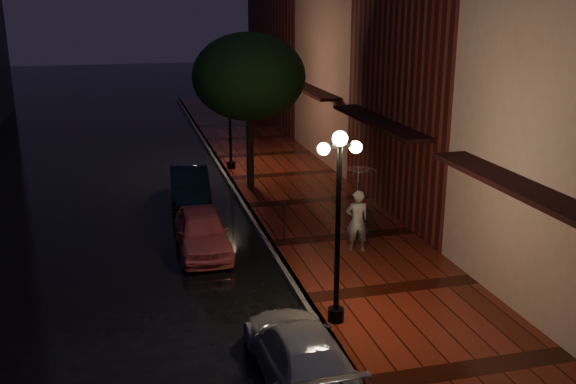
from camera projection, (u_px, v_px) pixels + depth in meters
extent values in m
plane|color=black|center=(270.00, 248.00, 18.92)|extent=(120.00, 120.00, 0.00)
cube|color=#43150C|center=(343.00, 239.00, 19.44)|extent=(4.50, 60.00, 0.15)
cube|color=#595451|center=(270.00, 246.00, 18.90)|extent=(0.25, 60.00, 0.15)
cube|color=#511914|center=(465.00, 49.00, 20.87)|extent=(5.00, 8.00, 11.00)
cube|color=#8C5951|center=(372.00, 59.00, 28.58)|extent=(5.00, 8.00, 9.00)
cube|color=#511914|center=(310.00, 36.00, 37.71)|extent=(5.00, 12.00, 10.00)
cylinder|color=black|center=(338.00, 237.00, 13.75)|extent=(0.12, 0.12, 4.00)
cylinder|color=black|center=(336.00, 315.00, 14.28)|extent=(0.36, 0.36, 0.30)
cube|color=black|center=(340.00, 146.00, 13.17)|extent=(0.70, 0.08, 0.08)
sphere|color=#FDE398|center=(340.00, 139.00, 13.13)|extent=(0.32, 0.32, 0.32)
sphere|color=#FDE398|center=(324.00, 149.00, 13.11)|extent=(0.26, 0.26, 0.26)
sphere|color=#FDE398|center=(356.00, 147.00, 13.27)|extent=(0.26, 0.26, 0.26)
cylinder|color=black|center=(230.00, 122.00, 26.74)|extent=(0.12, 0.12, 4.00)
cylinder|color=black|center=(231.00, 165.00, 27.27)|extent=(0.36, 0.36, 0.30)
cube|color=black|center=(229.00, 74.00, 26.16)|extent=(0.70, 0.08, 0.08)
sphere|color=#FDE398|center=(229.00, 70.00, 26.12)|extent=(0.32, 0.32, 0.32)
sphere|color=#FDE398|center=(220.00, 75.00, 26.09)|extent=(0.26, 0.26, 0.26)
sphere|color=#FDE398|center=(237.00, 75.00, 26.26)|extent=(0.26, 0.26, 0.26)
cylinder|color=black|center=(250.00, 146.00, 24.13)|extent=(0.28, 0.28, 3.20)
ellipsoid|color=black|center=(249.00, 77.00, 23.38)|extent=(4.16, 4.16, 3.20)
sphere|color=black|center=(264.00, 90.00, 24.28)|extent=(1.80, 1.80, 1.80)
sphere|color=black|center=(236.00, 93.00, 22.73)|extent=(1.80, 1.80, 1.80)
imported|color=#C65158|center=(202.00, 232.00, 18.46)|extent=(1.52, 3.65, 1.23)
imported|color=black|center=(189.00, 185.00, 23.13)|extent=(1.59, 3.96, 1.28)
imported|color=#A8A7AF|center=(300.00, 351.00, 12.30)|extent=(1.70, 3.93, 1.13)
imported|color=white|center=(357.00, 221.00, 18.06)|extent=(0.73, 0.56, 1.80)
imported|color=silver|center=(358.00, 182.00, 17.74)|extent=(1.05, 1.07, 0.96)
cylinder|color=black|center=(358.00, 207.00, 17.94)|extent=(0.02, 0.02, 1.44)
cube|color=black|center=(368.00, 217.00, 18.05)|extent=(0.14, 0.34, 0.36)
cylinder|color=black|center=(284.00, 224.00, 19.01)|extent=(0.05, 0.05, 1.00)
cube|color=black|center=(284.00, 205.00, 18.84)|extent=(0.13, 0.12, 0.20)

